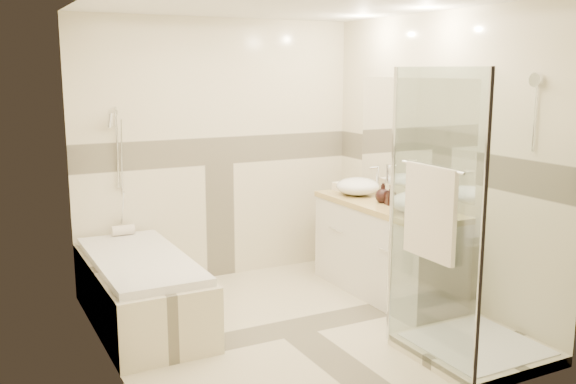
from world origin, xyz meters
name	(u,v)px	position (x,y,z in m)	size (l,w,h in m)	color
room	(297,171)	(0.06, 0.01, 1.26)	(2.82, 3.02, 2.52)	beige
bathtub	(141,287)	(-1.02, 0.65, 0.31)	(0.75, 1.70, 0.56)	beige
vanity	(386,249)	(1.12, 0.30, 0.43)	(0.58, 1.62, 0.85)	silver
shower_enclosure	(459,287)	(0.83, -0.97, 0.51)	(0.96, 0.93, 2.04)	beige
vessel_sink_near	(358,186)	(1.10, 0.75, 0.93)	(0.41, 0.41, 0.16)	white
vessel_sink_far	(417,203)	(1.10, -0.14, 0.94)	(0.44, 0.44, 0.18)	white
faucet_near	(377,177)	(1.32, 0.75, 1.00)	(0.11, 0.03, 0.27)	silver
faucet_far	(438,192)	(1.32, -0.14, 1.01)	(0.11, 0.03, 0.28)	silver
amenity_bottle_a	(390,195)	(1.10, 0.23, 0.94)	(0.08, 0.08, 0.17)	black
amenity_bottle_b	(383,193)	(1.10, 0.34, 0.94)	(0.14, 0.14, 0.17)	black
folded_towels	(344,187)	(1.10, 0.98, 0.89)	(0.14, 0.23, 0.07)	white
rolled_towel	(123,230)	(-0.98, 1.38, 0.61)	(0.09, 0.09, 0.20)	white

